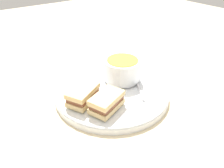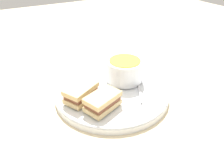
# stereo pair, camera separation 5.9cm
# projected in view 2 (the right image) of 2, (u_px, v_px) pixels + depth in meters

# --- Properties ---
(ground_plane) EXTENTS (2.40, 2.40, 0.00)m
(ground_plane) POSITION_uv_depth(u_px,v_px,m) (112.00, 95.00, 0.61)
(ground_plane) COLOR beige
(plate) EXTENTS (0.31, 0.31, 0.02)m
(plate) POSITION_uv_depth(u_px,v_px,m) (112.00, 92.00, 0.61)
(plate) COLOR white
(plate) RESTS_ON ground_plane
(soup_bowl) EXTENTS (0.11, 0.11, 0.06)m
(soup_bowl) POSITION_uv_depth(u_px,v_px,m) (125.00, 70.00, 0.63)
(soup_bowl) COLOR white
(soup_bowl) RESTS_ON plate
(spoon) EXTENTS (0.08, 0.12, 0.01)m
(spoon) POSITION_uv_depth(u_px,v_px,m) (138.00, 81.00, 0.63)
(spoon) COLOR silver
(spoon) RESTS_ON plate
(sandwich_half_near) EXTENTS (0.10, 0.09, 0.04)m
(sandwich_half_near) POSITION_uv_depth(u_px,v_px,m) (81.00, 93.00, 0.55)
(sandwich_half_near) COLOR #DBBC7F
(sandwich_half_near) RESTS_ON plate
(sandwich_half_far) EXTENTS (0.10, 0.08, 0.04)m
(sandwich_half_far) POSITION_uv_depth(u_px,v_px,m) (103.00, 101.00, 0.52)
(sandwich_half_far) COLOR #DBBC7F
(sandwich_half_far) RESTS_ON plate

